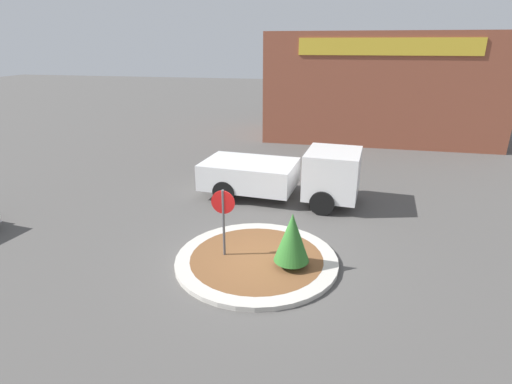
{
  "coord_description": "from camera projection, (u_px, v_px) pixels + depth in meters",
  "views": [
    {
      "loc": [
        2.1,
        -9.59,
        5.76
      ],
      "look_at": [
        -0.56,
        2.47,
        1.15
      ],
      "focal_mm": 28.0,
      "sensor_mm": 36.0,
      "label": 1
    }
  ],
  "objects": [
    {
      "name": "ground_plane",
      "position": [
        257.0,
        262.0,
        11.22
      ],
      "size": [
        120.0,
        120.0,
        0.0
      ],
      "primitive_type": "plane",
      "color": "#514F4C"
    },
    {
      "name": "traffic_island",
      "position": [
        257.0,
        260.0,
        11.19
      ],
      "size": [
        4.54,
        4.54,
        0.14
      ],
      "color": "#BCB7AD",
      "rests_on": "ground_plane"
    },
    {
      "name": "stop_sign",
      "position": [
        223.0,
        212.0,
        10.87
      ],
      "size": [
        0.67,
        0.07,
        2.08
      ],
      "color": "#4C4C51",
      "rests_on": "ground_plane"
    },
    {
      "name": "island_shrub",
      "position": [
        292.0,
        237.0,
        10.46
      ],
      "size": [
        0.95,
        0.95,
        1.52
      ],
      "color": "brown",
      "rests_on": "traffic_island"
    },
    {
      "name": "utility_truck",
      "position": [
        286.0,
        174.0,
        15.37
      ],
      "size": [
        6.18,
        2.84,
        2.08
      ],
      "rotation": [
        0.0,
        0.0,
        -0.08
      ],
      "color": "silver",
      "rests_on": "ground_plane"
    },
    {
      "name": "storefront_building",
      "position": [
        380.0,
        87.0,
        24.9
      ],
      "size": [
        13.68,
        6.07,
        6.4
      ],
      "color": "brown",
      "rests_on": "ground_plane"
    }
  ]
}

